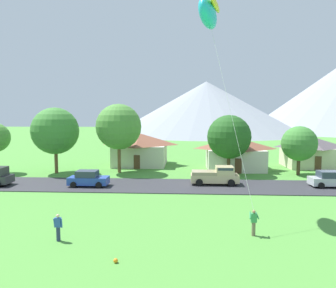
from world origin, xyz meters
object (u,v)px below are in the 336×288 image
(tree_left_of_center, at_px, (299,144))
(kite_flyer_with_kite, at_px, (209,14))
(tree_near_right, at_px, (229,137))
(parked_car_blue_mid_west, at_px, (88,179))
(soccer_ball, at_px, (116,261))
(parked_car_silver_mid_east, at_px, (330,179))
(tree_near_left, at_px, (119,127))
(tree_center, at_px, (55,131))
(watcher_person, at_px, (58,227))
(house_right_center, at_px, (140,149))
(house_left_center, at_px, (310,151))
(pickup_truck_sand_west_side, at_px, (216,175))
(house_leftmost, at_px, (235,153))

(tree_left_of_center, height_order, kite_flyer_with_kite, kite_flyer_with_kite)
(tree_near_right, distance_m, parked_car_blue_mid_west, 18.49)
(tree_left_of_center, bearing_deg, soccer_ball, -125.63)
(tree_near_right, distance_m, soccer_ball, 27.39)
(parked_car_blue_mid_west, bearing_deg, parked_car_silver_mid_east, 2.54)
(tree_left_of_center, distance_m, tree_near_right, 8.96)
(parked_car_silver_mid_east, height_order, soccer_ball, parked_car_silver_mid_east)
(tree_left_of_center, distance_m, soccer_ball, 31.40)
(parked_car_blue_mid_west, relative_size, soccer_ball, 17.53)
(tree_near_left, xyz_separation_m, tree_left_of_center, (23.42, -0.29, -2.09))
(tree_center, bearing_deg, tree_left_of_center, 0.95)
(tree_center, relative_size, parked_car_blue_mid_west, 2.07)
(tree_near_left, relative_size, watcher_person, 5.48)
(kite_flyer_with_kite, bearing_deg, house_right_center, 111.28)
(house_right_center, distance_m, tree_near_right, 14.60)
(tree_center, bearing_deg, soccer_ball, -61.30)
(house_left_center, distance_m, watcher_person, 39.19)
(tree_left_of_center, bearing_deg, tree_center, -179.05)
(soccer_ball, bearing_deg, tree_near_right, 70.00)
(tree_left_of_center, relative_size, tree_center, 0.73)
(parked_car_silver_mid_east, bearing_deg, house_right_center, 147.81)
(tree_near_right, distance_m, pickup_truck_sand_west_side, 7.91)
(parked_car_silver_mid_east, height_order, watcher_person, parked_car_silver_mid_east)
(house_left_center, xyz_separation_m, parked_car_silver_mid_east, (-3.03, -13.53, -1.51))
(house_left_center, distance_m, pickup_truck_sand_west_side, 19.93)
(house_leftmost, xyz_separation_m, watcher_person, (-14.70, -26.22, -1.50))
(tree_center, xyz_separation_m, parked_car_silver_mid_east, (32.55, -6.53, -4.74))
(house_leftmost, distance_m, kite_flyer_with_kite, 23.65)
(parked_car_silver_mid_east, bearing_deg, tree_left_of_center, 96.75)
(tree_center, height_order, soccer_ball, tree_center)
(tree_near_right, bearing_deg, parked_car_blue_mid_west, -152.86)
(house_left_center, distance_m, parked_car_silver_mid_east, 13.94)
(house_left_center, bearing_deg, watcher_person, -131.89)
(tree_center, height_order, kite_flyer_with_kite, kite_flyer_with_kite)
(house_left_center, height_order, tree_near_right, tree_near_right)
(tree_near_left, bearing_deg, tree_left_of_center, -0.71)
(tree_near_right, xyz_separation_m, kite_flyer_with_kite, (-3.86, -15.45, 10.64))
(house_left_center, height_order, pickup_truck_sand_west_side, house_left_center)
(tree_near_right, bearing_deg, tree_left_of_center, -0.18)
(parked_car_silver_mid_east, height_order, kite_flyer_with_kite, kite_flyer_with_kite)
(house_right_center, bearing_deg, tree_near_left, -105.78)
(soccer_ball, bearing_deg, tree_near_left, 101.64)
(house_left_center, distance_m, soccer_ball, 38.73)
(soccer_ball, bearing_deg, house_leftmost, 69.90)
(house_left_center, bearing_deg, tree_near_right, -153.25)
(house_left_center, bearing_deg, pickup_truck_sand_west_side, -139.24)
(kite_flyer_with_kite, xyz_separation_m, watcher_person, (-9.51, -7.25, -14.64))
(tree_near_left, height_order, parked_car_silver_mid_east, tree_near_left)
(parked_car_blue_mid_west, height_order, soccer_ball, parked_car_blue_mid_west)
(house_left_center, relative_size, house_right_center, 0.91)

